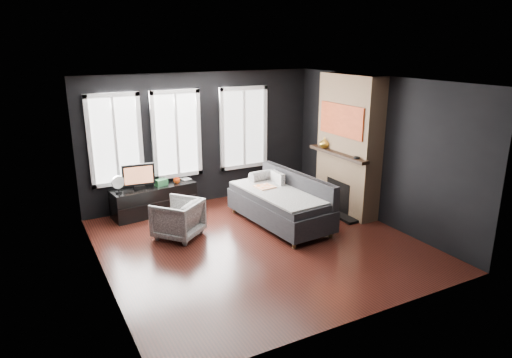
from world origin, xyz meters
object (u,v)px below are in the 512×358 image
book (182,175)px  sofa (280,200)px  monitor (138,175)px  mantel_vase (324,143)px  armchair (178,217)px  media_console (154,200)px  mug (177,180)px

book → sofa: bearing=-54.5°
monitor → mantel_vase: mantel_vase is taller
sofa → armchair: size_ratio=2.95×
media_console → mantel_vase: (3.20, -1.19, 1.05)m
sofa → mug: bearing=126.7°
book → mantel_vase: size_ratio=1.07×
book → mug: bearing=-135.1°
sofa → media_console: bearing=134.2°
armchair → mantel_vase: bearing=142.8°
monitor → mug: monitor is taller
media_console → monitor: (-0.28, -0.03, 0.56)m
monitor → book: bearing=14.9°
media_console → book: book is taller
mug → book: book is taller
monitor → book: monitor is taller
mug → monitor: bearing=179.9°
media_console → mantel_vase: bearing=-27.7°
armchair → book: size_ratio=3.21×
media_console → monitor: size_ratio=2.65×
media_console → mug: mug is taller
sofa → mug: sofa is taller
sofa → book: size_ratio=9.46×
sofa → armchair: sofa is taller
armchair → media_console: 1.32m
media_console → monitor: 0.62m
monitor → mantel_vase: bearing=-13.5°
mug → mantel_vase: (2.73, -1.16, 0.70)m
armchair → monitor: monitor is taller
armchair → monitor: 1.41m
armchair → monitor: bearing=-115.2°
sofa → mantel_vase: size_ratio=10.15×
mug → mantel_vase: 3.04m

